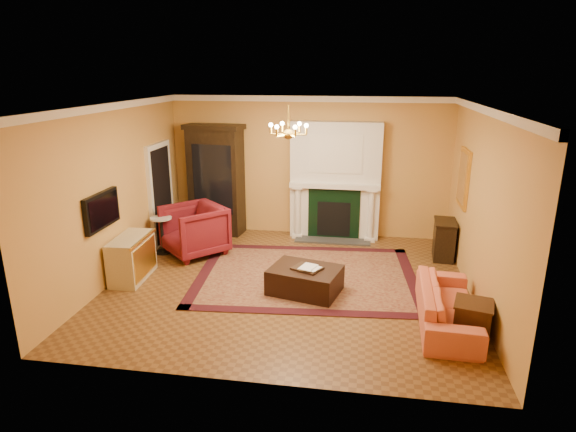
% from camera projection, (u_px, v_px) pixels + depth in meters
% --- Properties ---
extents(floor, '(6.00, 5.50, 0.02)m').
position_uv_depth(floor, '(288.00, 284.00, 8.25)').
color(floor, brown).
rests_on(floor, ground).
extents(ceiling, '(6.00, 5.50, 0.02)m').
position_uv_depth(ceiling, '(288.00, 104.00, 7.37)').
color(ceiling, white).
rests_on(ceiling, wall_back).
extents(wall_back, '(6.00, 0.02, 3.00)m').
position_uv_depth(wall_back, '(308.00, 167.00, 10.41)').
color(wall_back, '#CA8F48').
rests_on(wall_back, floor).
extents(wall_front, '(6.00, 0.02, 3.00)m').
position_uv_depth(wall_front, '(249.00, 264.00, 5.20)').
color(wall_front, '#CA8F48').
rests_on(wall_front, floor).
extents(wall_left, '(0.02, 5.50, 3.00)m').
position_uv_depth(wall_left, '(116.00, 192.00, 8.26)').
color(wall_left, '#CA8F48').
rests_on(wall_left, floor).
extents(wall_right, '(0.02, 5.50, 3.00)m').
position_uv_depth(wall_right, '(483.00, 207.00, 7.35)').
color(wall_right, '#CA8F48').
rests_on(wall_right, floor).
extents(fireplace, '(1.90, 0.70, 2.50)m').
position_uv_depth(fireplace, '(335.00, 184.00, 10.23)').
color(fireplace, silver).
rests_on(fireplace, wall_back).
extents(crown_molding, '(6.00, 5.50, 0.12)m').
position_uv_depth(crown_molding, '(297.00, 105.00, 8.29)').
color(crown_molding, white).
rests_on(crown_molding, ceiling).
extents(doorway, '(0.08, 1.05, 2.10)m').
position_uv_depth(doorway, '(161.00, 194.00, 9.99)').
color(doorway, silver).
rests_on(doorway, wall_left).
extents(tv_panel, '(0.09, 0.95, 0.58)m').
position_uv_depth(tv_panel, '(102.00, 210.00, 7.73)').
color(tv_panel, black).
rests_on(tv_panel, wall_left).
extents(gilt_mirror, '(0.06, 0.76, 1.05)m').
position_uv_depth(gilt_mirror, '(463.00, 178.00, 8.64)').
color(gilt_mirror, gold).
rests_on(gilt_mirror, wall_right).
extents(chandelier, '(0.63, 0.55, 0.53)m').
position_uv_depth(chandelier, '(288.00, 131.00, 7.48)').
color(chandelier, gold).
rests_on(chandelier, ceiling).
extents(oriental_rug, '(4.08, 3.19, 0.02)m').
position_uv_depth(oriental_rug, '(306.00, 276.00, 8.55)').
color(oriental_rug, '#42100E').
rests_on(oriental_rug, floor).
extents(china_cabinet, '(1.21, 0.66, 2.30)m').
position_uv_depth(china_cabinet, '(216.00, 182.00, 10.56)').
color(china_cabinet, black).
rests_on(china_cabinet, floor).
extents(wingback_armchair, '(1.45, 1.45, 1.09)m').
position_uv_depth(wingback_armchair, '(194.00, 228.00, 9.44)').
color(wingback_armchair, maroon).
rests_on(wingback_armchair, floor).
extents(pedestal_table, '(0.42, 0.42, 0.74)m').
position_uv_depth(pedestal_table, '(162.00, 232.00, 9.51)').
color(pedestal_table, black).
rests_on(pedestal_table, floor).
extents(commode, '(0.54, 1.05, 0.76)m').
position_uv_depth(commode, '(132.00, 258.00, 8.36)').
color(commode, beige).
rests_on(commode, floor).
extents(coral_sofa, '(0.65, 1.98, 0.77)m').
position_uv_depth(coral_sofa, '(448.00, 299.00, 6.86)').
color(coral_sofa, '#C9563F').
rests_on(coral_sofa, floor).
extents(end_table, '(0.55, 0.55, 0.53)m').
position_uv_depth(end_table, '(472.00, 322.00, 6.46)').
color(end_table, '#381B0F').
rests_on(end_table, floor).
extents(console_table, '(0.42, 0.68, 0.72)m').
position_uv_depth(console_table, '(444.00, 240.00, 9.27)').
color(console_table, black).
rests_on(console_table, floor).
extents(leather_ottoman, '(1.27, 1.05, 0.41)m').
position_uv_depth(leather_ottoman, '(305.00, 280.00, 7.87)').
color(leather_ottoman, black).
rests_on(leather_ottoman, oriental_rug).
extents(ottoman_tray, '(0.55, 0.50, 0.03)m').
position_uv_depth(ottoman_tray, '(307.00, 268.00, 7.76)').
color(ottoman_tray, black).
rests_on(ottoman_tray, leather_ottoman).
extents(book_a, '(0.23, 0.10, 0.31)m').
position_uv_depth(book_a, '(301.00, 258.00, 7.74)').
color(book_a, gray).
rests_on(book_a, ottoman_tray).
extents(book_b, '(0.17, 0.11, 0.26)m').
position_uv_depth(book_b, '(308.00, 261.00, 7.71)').
color(book_b, gray).
rests_on(book_b, ottoman_tray).
extents(topiary_left, '(0.16, 0.16, 0.42)m').
position_uv_depth(topiary_left, '(304.00, 171.00, 10.22)').
color(topiary_left, gray).
rests_on(topiary_left, fireplace).
extents(topiary_right, '(0.15, 0.15, 0.41)m').
position_uv_depth(topiary_right, '(366.00, 173.00, 10.02)').
color(topiary_right, gray).
rests_on(topiary_right, fireplace).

